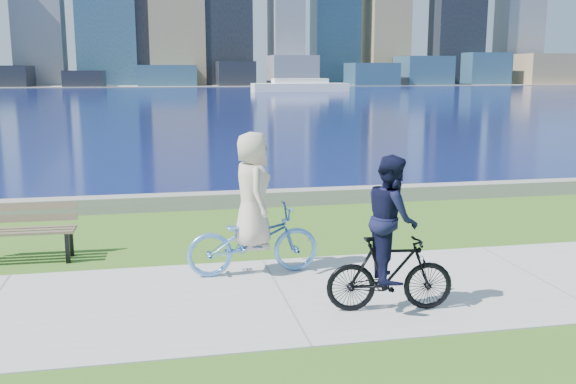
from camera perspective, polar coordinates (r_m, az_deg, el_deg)
The scene contains 9 objects.
ground at distance 9.23m, azimuth -0.47°, elevation -9.27°, with size 320.00×320.00×0.00m, color #335F19.
concrete_path at distance 9.22m, azimuth -0.47°, elevation -9.22°, with size 80.00×3.50×0.02m, color #AAAAA5.
seawall at distance 15.10m, azimuth -4.99°, elevation -0.68°, with size 90.00×0.50×0.35m, color gray.
bay_water at distance 80.59m, azimuth -10.44°, elevation 8.36°, with size 320.00×131.00×0.01m, color #0B154A.
far_shore at distance 138.55m, azimuth -10.98°, elevation 9.30°, with size 320.00×30.00×0.12m, color gray.
ferry_far at distance 97.47m, azimuth 1.05°, elevation 9.39°, with size 14.30×4.09×1.94m.
park_bench at distance 11.66m, azimuth -22.75°, elevation -2.90°, with size 1.83×0.67×0.94m.
cyclist_woman at distance 9.96m, azimuth -3.15°, elevation -2.69°, with size 0.79×2.09×2.23m.
cyclist_man at distance 8.51m, azimuth 9.12°, elevation -4.79°, with size 0.72×1.73×2.09m.
Camera 1 is at (-1.66, -8.51, 3.16)m, focal length 40.00 mm.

